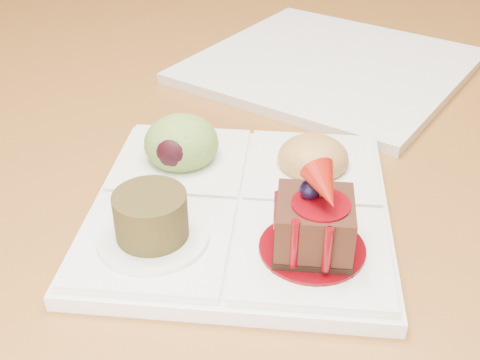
# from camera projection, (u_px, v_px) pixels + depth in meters

# --- Properties ---
(ground) EXTENTS (6.00, 6.00, 0.00)m
(ground) POSITION_uv_depth(u_px,v_px,m) (254.00, 323.00, 1.38)
(ground) COLOR #572D19
(dining_table) EXTENTS (1.00, 1.80, 0.75)m
(dining_table) POSITION_uv_depth(u_px,v_px,m) (259.00, 36.00, 1.00)
(dining_table) COLOR brown
(dining_table) RESTS_ON ground
(sampler_plate) EXTENTS (0.26, 0.26, 0.09)m
(sampler_plate) POSITION_uv_depth(u_px,v_px,m) (238.00, 195.00, 0.47)
(sampler_plate) COLOR white
(sampler_plate) RESTS_ON dining_table
(second_plate) EXTENTS (0.37, 0.37, 0.01)m
(second_plate) POSITION_uv_depth(u_px,v_px,m) (330.00, 66.00, 0.72)
(second_plate) COLOR white
(second_plate) RESTS_ON dining_table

